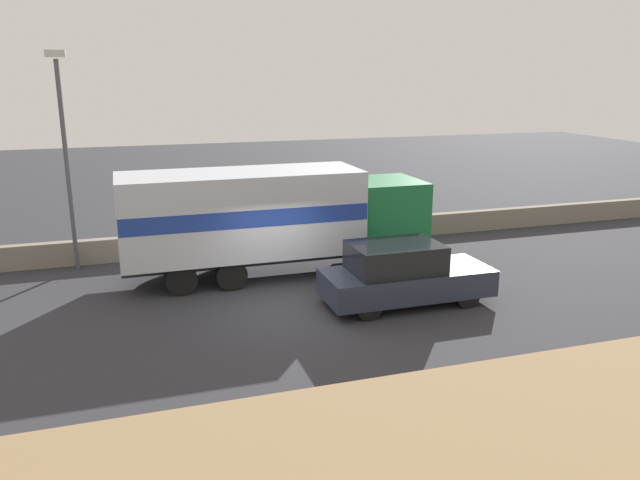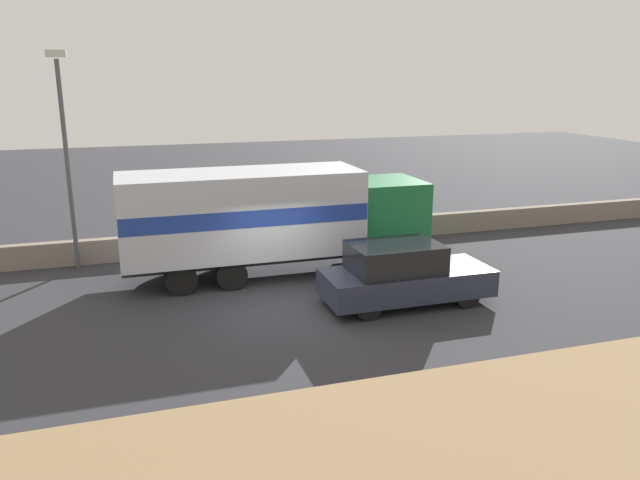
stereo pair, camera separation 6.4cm
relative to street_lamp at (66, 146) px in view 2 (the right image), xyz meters
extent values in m
plane|color=#2D2D33|center=(5.52, -5.25, -3.86)|extent=(80.00, 80.00, 0.00)
cube|color=#937551|center=(5.52, -11.96, -3.84)|extent=(60.00, 4.56, 0.04)
cube|color=gray|center=(5.52, 0.51, -3.47)|extent=(60.00, 0.35, 0.78)
cylinder|color=#4C4C51|center=(0.00, 0.00, -0.67)|extent=(0.14, 0.14, 6.39)
cube|color=beige|center=(0.00, 0.00, 2.67)|extent=(0.56, 0.28, 0.20)
cube|color=#196B38|center=(9.42, -2.44, -2.29)|extent=(2.15, 2.31, 2.35)
cube|color=black|center=(10.48, -2.44, -1.82)|extent=(0.06, 1.96, 1.03)
cube|color=#2D2D33|center=(4.84, -2.44, -3.21)|extent=(7.03, 1.32, 0.25)
cube|color=silver|center=(4.84, -2.44, -1.86)|extent=(7.03, 2.41, 2.44)
cube|color=navy|center=(4.84, -2.44, -1.79)|extent=(7.00, 2.43, 0.49)
cylinder|color=black|center=(9.42, -1.46, -3.42)|extent=(0.88, 0.28, 0.88)
cylinder|color=black|center=(9.42, -3.43, -3.42)|extent=(0.88, 0.28, 0.88)
cylinder|color=black|center=(2.90, -1.46, -3.42)|extent=(0.88, 0.28, 0.88)
cylinder|color=black|center=(2.90, -3.43, -3.42)|extent=(0.88, 0.28, 0.88)
cylinder|color=black|center=(4.31, -1.46, -3.42)|extent=(0.88, 0.28, 0.88)
cylinder|color=black|center=(4.31, -3.43, -3.42)|extent=(0.88, 0.28, 0.88)
cube|color=#282D3D|center=(8.57, -5.94, -3.26)|extent=(4.51, 1.79, 0.70)
cube|color=black|center=(8.21, -5.94, -2.54)|extent=(2.34, 1.65, 0.74)
cylinder|color=black|center=(9.97, -5.17, -3.53)|extent=(0.68, 0.20, 0.68)
cylinder|color=black|center=(9.97, -6.72, -3.53)|extent=(0.68, 0.20, 0.68)
cylinder|color=black|center=(7.18, -5.17, -3.53)|extent=(0.68, 0.20, 0.68)
cylinder|color=black|center=(7.18, -6.72, -3.53)|extent=(0.68, 0.20, 0.68)
camera|label=1|loc=(1.55, -20.23, 2.16)|focal=35.00mm
camera|label=2|loc=(1.61, -20.25, 2.16)|focal=35.00mm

